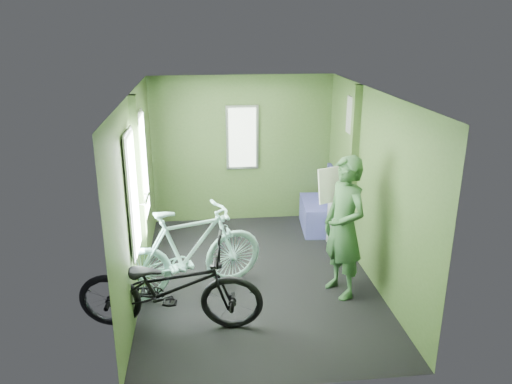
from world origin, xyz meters
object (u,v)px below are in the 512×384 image
at_px(bicycle_black, 172,329).
at_px(bicycle_mint, 191,293).
at_px(passenger, 344,227).
at_px(bench_seat, 320,212).
at_px(waste_box, 339,218).

distance_m(bicycle_black, bicycle_mint, 0.74).
bearing_deg(bicycle_mint, passenger, -115.58).
bearing_deg(passenger, bench_seat, 152.26).
distance_m(waste_box, bench_seat, 0.68).
relative_size(bicycle_black, bench_seat, 2.06).
bearing_deg(bench_seat, waste_box, -74.86).
bearing_deg(bicycle_black, passenger, -67.18).
height_order(bicycle_black, bicycle_mint, bicycle_mint).
xyz_separation_m(bicycle_mint, waste_box, (2.08, 1.09, 0.43)).
height_order(passenger, waste_box, passenger).
distance_m(bicycle_mint, waste_box, 2.39).
height_order(bicycle_mint, waste_box, waste_box).
distance_m(bicycle_mint, bench_seat, 2.64).
relative_size(bicycle_black, passenger, 1.14).
xyz_separation_m(passenger, waste_box, (0.32, 1.28, -0.41)).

